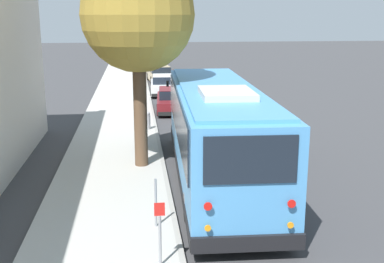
% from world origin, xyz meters
% --- Properties ---
extents(ground_plane, '(160.00, 160.00, 0.00)m').
position_xyz_m(ground_plane, '(0.00, 0.00, 0.00)').
color(ground_plane, '#3D3D3F').
extents(sidewalk_slab, '(80.00, 3.52, 0.15)m').
position_xyz_m(sidewalk_slab, '(0.00, 3.65, 0.07)').
color(sidewalk_slab, '#B2AFA8').
rests_on(sidewalk_slab, ground).
extents(curb_strip, '(80.00, 0.14, 0.15)m').
position_xyz_m(curb_strip, '(0.00, 1.82, 0.07)').
color(curb_strip, '#9D9A94').
rests_on(curb_strip, ground).
extents(shuttle_bus, '(10.76, 2.91, 3.28)m').
position_xyz_m(shuttle_bus, '(1.21, 0.20, 1.76)').
color(shuttle_bus, '#4C93D1').
rests_on(shuttle_bus, ground).
extents(parked_sedan_maroon, '(4.37, 1.99, 1.29)m').
position_xyz_m(parked_sedan_maroon, '(13.04, 0.64, 0.60)').
color(parked_sedan_maroon, maroon).
rests_on(parked_sedan_maroon, ground).
extents(parked_sedan_white, '(4.37, 1.94, 1.28)m').
position_xyz_m(parked_sedan_white, '(18.95, 0.77, 0.59)').
color(parked_sedan_white, silver).
rests_on(parked_sedan_white, ground).
extents(parked_sedan_tan, '(4.57, 2.05, 1.29)m').
position_xyz_m(parked_sedan_tan, '(24.91, 0.74, 0.60)').
color(parked_sedan_tan, tan).
rests_on(parked_sedan_tan, ground).
extents(parked_sedan_black, '(4.49, 1.90, 1.33)m').
position_xyz_m(parked_sedan_black, '(32.20, 0.56, 0.62)').
color(parked_sedan_black, black).
rests_on(parked_sedan_black, ground).
extents(parked_sedan_gray, '(4.46, 1.78, 1.26)m').
position_xyz_m(parked_sedan_gray, '(37.72, 0.73, 0.58)').
color(parked_sedan_gray, slate).
rests_on(parked_sedan_gray, ground).
extents(street_tree, '(3.74, 3.74, 7.54)m').
position_xyz_m(street_tree, '(2.94, 2.57, 5.47)').
color(street_tree, brown).
rests_on(street_tree, sidewalk_slab).
extents(sign_post_near, '(0.06, 0.22, 1.40)m').
position_xyz_m(sign_post_near, '(-4.16, 2.30, 0.87)').
color(sign_post_near, gray).
rests_on(sign_post_near, sidewalk_slab).
extents(sign_post_far, '(0.06, 0.06, 1.24)m').
position_xyz_m(sign_post_far, '(-2.23, 2.30, 0.77)').
color(sign_post_far, gray).
rests_on(sign_post_far, sidewalk_slab).
extents(fire_hydrant, '(0.22, 0.22, 0.81)m').
position_xyz_m(fire_hydrant, '(8.18, 2.18, 0.55)').
color(fire_hydrant, '#99999E').
rests_on(fire_hydrant, sidewalk_slab).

